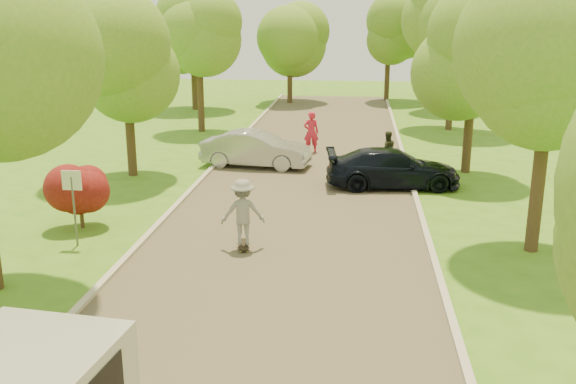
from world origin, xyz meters
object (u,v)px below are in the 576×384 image
at_px(longboard, 243,245).
at_px(street_sign, 73,192).
at_px(dark_sedan, 393,168).
at_px(person_olive, 387,150).
at_px(person_striped, 311,132).
at_px(skateboarder, 243,212).
at_px(silver_sedan, 256,149).

bearing_deg(longboard, street_sign, -8.27).
height_order(dark_sedan, person_olive, person_olive).
xyz_separation_m(street_sign, person_striped, (5.61, 13.07, -0.60)).
bearing_deg(skateboarder, person_striped, -106.16).
bearing_deg(silver_sedan, street_sign, 167.81).
relative_size(dark_sedan, person_striped, 2.57).
bearing_deg(silver_sedan, person_olive, -79.43).
distance_m(silver_sedan, person_striped, 3.72).
height_order(silver_sedan, person_olive, person_olive).
bearing_deg(person_striped, skateboarder, 76.29).
bearing_deg(skateboarder, street_sign, -8.27).
distance_m(street_sign, skateboarder, 4.72).
distance_m(street_sign, longboard, 4.92).
xyz_separation_m(dark_sedan, person_striped, (-3.49, 5.74, 0.25)).
bearing_deg(person_striped, longboard, 76.29).
xyz_separation_m(longboard, person_striped, (0.93, 12.77, 0.86)).
height_order(street_sign, dark_sedan, street_sign).
bearing_deg(skateboarder, person_olive, -125.24).
xyz_separation_m(dark_sedan, person_olive, (-0.10, 3.03, 0.06)).
bearing_deg(silver_sedan, dark_sedan, -108.58).
height_order(silver_sedan, dark_sedan, silver_sedan).
xyz_separation_m(silver_sedan, skateboarder, (1.18, -9.72, 0.30)).
xyz_separation_m(longboard, skateboarder, (0.00, 0.00, 0.95)).
height_order(silver_sedan, skateboarder, skateboarder).
xyz_separation_m(dark_sedan, longboard, (-4.42, -7.03, -0.62)).
xyz_separation_m(street_sign, silver_sedan, (3.50, 10.02, -0.81)).
distance_m(longboard, skateboarder, 0.95).
bearing_deg(skateboarder, dark_sedan, -134.14).
relative_size(silver_sedan, person_striped, 2.37).
bearing_deg(person_olive, street_sign, 35.61).
bearing_deg(silver_sedan, person_striped, -27.65).
relative_size(street_sign, longboard, 2.20).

